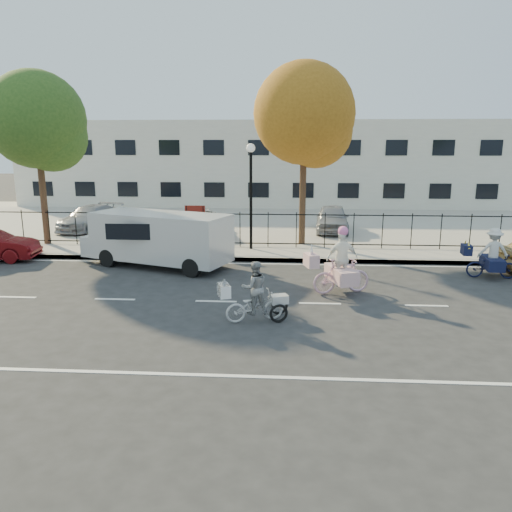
# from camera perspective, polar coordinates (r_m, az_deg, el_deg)

# --- Properties ---
(ground) EXTENTS (120.00, 120.00, 0.00)m
(ground) POSITION_cam_1_polar(r_m,az_deg,el_deg) (14.58, -4.59, -5.20)
(ground) COLOR #333334
(road_markings) EXTENTS (60.00, 9.52, 0.01)m
(road_markings) POSITION_cam_1_polar(r_m,az_deg,el_deg) (14.57, -4.59, -5.18)
(road_markings) COLOR silver
(road_markings) RESTS_ON ground
(curb) EXTENTS (60.00, 0.10, 0.15)m
(curb) POSITION_cam_1_polar(r_m,az_deg,el_deg) (19.38, -2.44, -0.40)
(curb) COLOR #A8A399
(curb) RESTS_ON ground
(sidewalk) EXTENTS (60.00, 2.20, 0.15)m
(sidewalk) POSITION_cam_1_polar(r_m,az_deg,el_deg) (20.40, -2.12, 0.27)
(sidewalk) COLOR #A8A399
(sidewalk) RESTS_ON ground
(parking_lot) EXTENTS (60.00, 15.60, 0.15)m
(parking_lot) POSITION_cam_1_polar(r_m,az_deg,el_deg) (29.12, -0.32, 4.06)
(parking_lot) COLOR #A8A399
(parking_lot) RESTS_ON ground
(iron_fence) EXTENTS (58.00, 0.06, 1.50)m
(iron_fence) POSITION_cam_1_polar(r_m,az_deg,el_deg) (21.32, -1.84, 3.08)
(iron_fence) COLOR black
(iron_fence) RESTS_ON sidewalk
(building) EXTENTS (34.00, 10.00, 6.00)m
(building) POSITION_cam_1_polar(r_m,az_deg,el_deg) (38.80, 0.75, 10.58)
(building) COLOR silver
(building) RESTS_ON ground
(lamppost) EXTENTS (0.36, 0.36, 4.33)m
(lamppost) POSITION_cam_1_polar(r_m,az_deg,el_deg) (20.62, -0.59, 8.95)
(lamppost) COLOR black
(lamppost) RESTS_ON sidewalk
(street_sign) EXTENTS (0.85, 0.06, 1.80)m
(street_sign) POSITION_cam_1_polar(r_m,az_deg,el_deg) (21.11, -6.97, 4.31)
(street_sign) COLOR black
(street_sign) RESTS_ON sidewalk
(zebra_trike) EXTENTS (1.84, 1.17, 1.58)m
(zebra_trike) POSITION_cam_1_polar(r_m,az_deg,el_deg) (12.81, -0.15, -4.84)
(zebra_trike) COLOR silver
(zebra_trike) RESTS_ON ground
(unicorn_bike) EXTENTS (2.11, 1.52, 2.08)m
(unicorn_bike) POSITION_cam_1_polar(r_m,az_deg,el_deg) (15.33, 9.63, -1.46)
(unicorn_bike) COLOR #E3ADC5
(unicorn_bike) RESTS_ON ground
(bull_bike) EXTENTS (1.87, 1.29, 1.72)m
(bull_bike) POSITION_cam_1_polar(r_m,az_deg,el_deg) (18.65, 25.34, -0.23)
(bull_bike) COLOR #0F1434
(bull_bike) RESTS_ON ground
(white_van) EXTENTS (6.06, 3.55, 1.99)m
(white_van) POSITION_cam_1_polar(r_m,az_deg,el_deg) (18.71, -11.14, 2.10)
(white_van) COLOR silver
(white_van) RESTS_ON ground
(pedestrian) EXTENTS (0.78, 0.68, 1.79)m
(pedestrian) POSITION_cam_1_polar(r_m,az_deg,el_deg) (21.30, -15.29, 3.02)
(pedestrian) COLOR black
(pedestrian) RESTS_ON sidewalk
(lot_car_a) EXTENTS (2.62, 4.48, 1.22)m
(lot_car_a) POSITION_cam_1_polar(r_m,az_deg,el_deg) (26.95, -18.44, 4.17)
(lot_car_a) COLOR #97989E
(lot_car_a) RESTS_ON parking_lot
(lot_car_b) EXTENTS (3.14, 4.82, 1.23)m
(lot_car_b) POSITION_cam_1_polar(r_m,az_deg,el_deg) (24.33, -6.45, 3.89)
(lot_car_b) COLOR silver
(lot_car_b) RESTS_ON parking_lot
(lot_car_d) EXTENTS (1.83, 4.00, 1.33)m
(lot_car_d) POSITION_cam_1_polar(r_m,az_deg,el_deg) (25.31, 8.71, 4.28)
(lot_car_d) COLOR #97999F
(lot_car_d) RESTS_ON parking_lot
(tree_west) EXTENTS (4.09, 4.09, 7.50)m
(tree_west) POSITION_cam_1_polar(r_m,az_deg,el_deg) (23.56, -23.41, 13.62)
(tree_west) COLOR #442D1D
(tree_west) RESTS_ON ground
(tree_mid) EXTENTS (4.28, 4.28, 7.84)m
(tree_mid) POSITION_cam_1_polar(r_m,az_deg,el_deg) (21.82, 5.91, 15.34)
(tree_mid) COLOR #442D1D
(tree_mid) RESTS_ON ground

